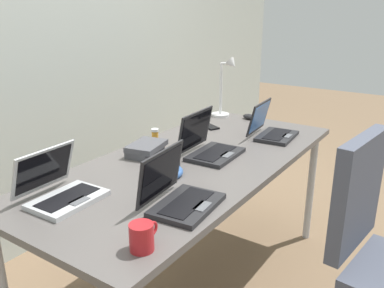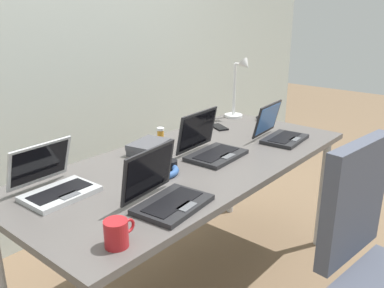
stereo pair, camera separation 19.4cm
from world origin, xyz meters
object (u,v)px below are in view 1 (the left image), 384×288
laptop_near_mouse (60,190)px  laptop_front_left (179,195)px  headphones (162,171)px  computer_mouse (249,117)px  pill_bottle (155,136)px  book_stack (146,149)px  coffee_mug (142,237)px  desk_lamp (225,88)px  laptop_back_right (271,130)px  laptop_front_right (209,147)px  cell_phone (209,126)px

laptop_near_mouse → laptop_front_left: size_ratio=0.92×
headphones → computer_mouse: bearing=5.5°
headphones → pill_bottle: bearing=43.0°
computer_mouse → book_stack: bearing=-179.1°
laptop_front_left → coffee_mug: (-0.30, -0.08, 0.00)m
laptop_near_mouse → coffee_mug: size_ratio=2.48×
laptop_near_mouse → laptop_front_left: (0.21, -0.40, 0.00)m
pill_bottle → coffee_mug: 1.03m
desk_lamp → book_stack: 0.89m
computer_mouse → pill_bottle: size_ratio=1.22×
laptop_back_right → headphones: bearing=167.4°
desk_lamp → computer_mouse: size_ratio=4.17×
book_stack → laptop_near_mouse: bearing=-174.2°
laptop_front_left → headphones: (0.20, 0.24, -0.03)m
coffee_mug → headphones: bearing=32.3°
headphones → pill_bottle: size_ratio=2.71×
desk_lamp → laptop_near_mouse: bearing=-175.9°
laptop_front_right → pill_bottle: (0.00, 0.35, -0.00)m
laptop_front_right → laptop_back_right: 0.47m
cell_phone → laptop_near_mouse: bearing=-151.6°
laptop_near_mouse → laptop_front_left: laptop_front_left is taller
desk_lamp → laptop_front_right: bearing=-156.1°
desk_lamp → computer_mouse: desk_lamp is taller
computer_mouse → book_stack: book_stack is taller
laptop_near_mouse → computer_mouse: laptop_near_mouse is taller
computer_mouse → pill_bottle: (-0.73, 0.21, 0.02)m
laptop_near_mouse → coffee_mug: bearing=-99.7°
cell_phone → headphones: headphones is taller
laptop_front_right → coffee_mug: bearing=-161.6°
desk_lamp → laptop_front_right: size_ratio=1.32×
laptop_front_left → laptop_back_right: size_ratio=1.07×
laptop_near_mouse → laptop_front_left: bearing=-62.0°
desk_lamp → computer_mouse: bearing=-79.4°
headphones → laptop_front_right: bearing=-6.8°
book_stack → headphones: bearing=-124.7°
computer_mouse → coffee_mug: (-1.55, -0.41, 0.03)m
laptop_near_mouse → laptop_back_right: 1.24m
laptop_front_left → cell_phone: bearing=25.6°
laptop_front_right → headphones: (-0.33, 0.04, -0.03)m
computer_mouse → laptop_back_right: bearing=-126.6°
cell_phone → book_stack: bearing=-154.7°
desk_lamp → pill_bottle: bearing=177.1°
laptop_near_mouse → book_stack: laptop_near_mouse is taller
pill_bottle → book_stack: pill_bottle is taller
laptop_near_mouse → desk_lamp: bearing=4.1°
pill_bottle → book_stack: (-0.17, -0.08, -0.01)m
laptop_front_right → headphones: bearing=173.2°
cell_phone → computer_mouse: bearing=4.9°
laptop_front_left → computer_mouse: 1.30m
headphones → cell_phone: bearing=16.4°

